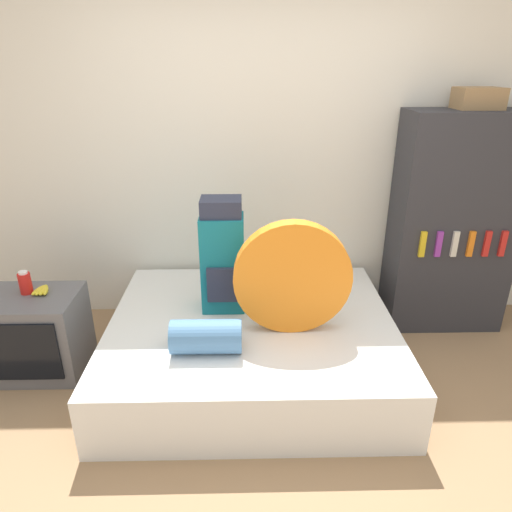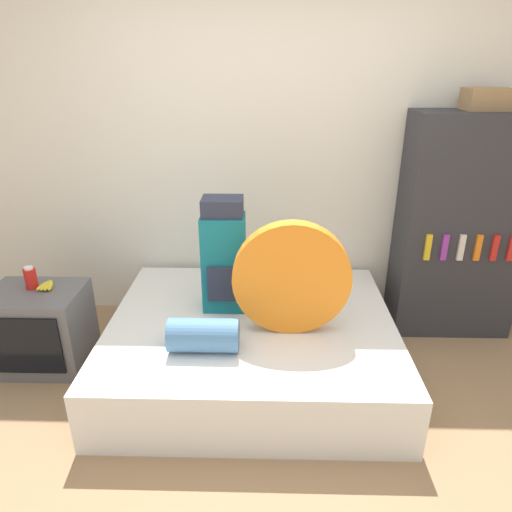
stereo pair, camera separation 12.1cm
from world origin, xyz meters
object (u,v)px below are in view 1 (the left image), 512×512
sleeping_roll (206,337)px  bookshelf (452,225)px  television (36,334)px  backpack (222,257)px  cardboard_box (478,98)px  tent_bag (292,278)px  canister (25,283)px

sleeping_roll → bookshelf: 2.05m
bookshelf → television: bearing=-169.0°
backpack → sleeping_roll: backpack is taller
backpack → cardboard_box: cardboard_box is taller
sleeping_roll → bookshelf: bearing=28.2°
tent_bag → cardboard_box: bearing=30.1°
tent_bag → cardboard_box: cardboard_box is taller
sleeping_roll → cardboard_box: (1.82, 0.99, 1.23)m
tent_bag → bookshelf: size_ratio=0.43×
cardboard_box → bookshelf: bearing=-136.8°
tent_bag → television: bearing=175.0°
canister → cardboard_box: size_ratio=0.52×
tent_bag → sleeping_roll: tent_bag is taller
backpack → television: (-1.25, -0.14, -0.49)m
canister → cardboard_box: (3.01, 0.55, 1.09)m
tent_bag → bookshelf: bearing=29.7°
television → bookshelf: size_ratio=0.37×
sleeping_roll → canister: (-1.20, 0.44, 0.14)m
backpack → canister: bearing=-176.4°
backpack → canister: (-1.28, -0.08, -0.13)m
canister → bookshelf: (2.98, 0.52, 0.19)m
backpack → cardboard_box: bearing=15.3°
canister → television: bearing=-66.3°
sleeping_roll → bookshelf: size_ratio=0.25×
television → backpack: bearing=6.2°
tent_bag → canister: bearing=173.2°
backpack → bookshelf: bookshelf is taller
tent_bag → canister: size_ratio=4.63×
bookshelf → cardboard_box: bearing=43.2°
television → canister: canister is taller
television → tent_bag: bearing=-5.0°
sleeping_roll → canister: canister is taller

